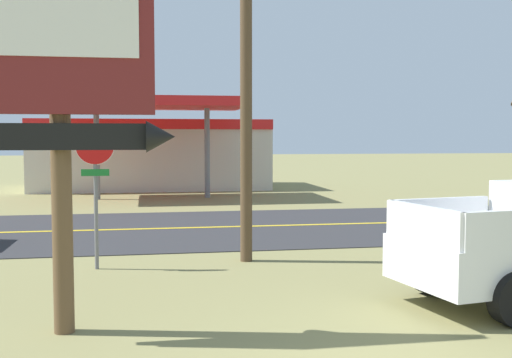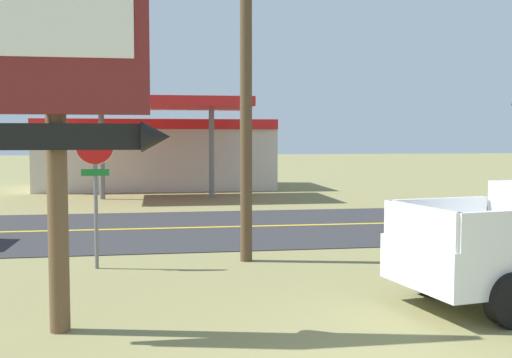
# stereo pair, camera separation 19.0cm
# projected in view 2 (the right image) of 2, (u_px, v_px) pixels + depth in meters

# --- Properties ---
(road_asphalt) EXTENTS (140.00, 8.00, 0.02)m
(road_asphalt) POSITION_uv_depth(u_px,v_px,m) (230.00, 227.00, 18.78)
(road_asphalt) COLOR #2B2B2D
(road_asphalt) RESTS_ON ground
(road_centre_line) EXTENTS (126.00, 0.20, 0.01)m
(road_centre_line) POSITION_uv_depth(u_px,v_px,m) (230.00, 227.00, 18.78)
(road_centre_line) COLOR gold
(road_centre_line) RESTS_ON road_asphalt
(motel_sign) EXTENTS (2.84, 0.54, 5.55)m
(motel_sign) POSITION_uv_depth(u_px,v_px,m) (58.00, 70.00, 8.39)
(motel_sign) COLOR brown
(motel_sign) RESTS_ON ground
(stop_sign) EXTENTS (0.80, 0.08, 2.95)m
(stop_sign) POSITION_uv_depth(u_px,v_px,m) (95.00, 171.00, 12.78)
(stop_sign) COLOR slate
(stop_sign) RESTS_ON ground
(utility_pole) EXTENTS (2.14, 0.26, 8.85)m
(utility_pole) POSITION_uv_depth(u_px,v_px,m) (246.00, 42.00, 13.40)
(utility_pole) COLOR brown
(utility_pole) RESTS_ON ground
(gas_station) EXTENTS (12.00, 11.50, 4.40)m
(gas_station) POSITION_uv_depth(u_px,v_px,m) (157.00, 152.00, 33.09)
(gas_station) COLOR beige
(gas_station) RESTS_ON ground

